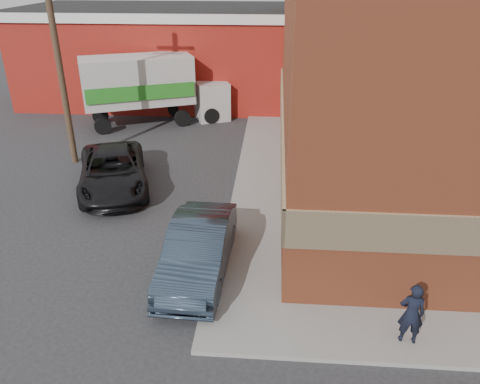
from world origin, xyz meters
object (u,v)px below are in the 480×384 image
(box_truck, at_px, (152,85))
(man, at_px, (412,314))
(brick_building, at_px, (474,58))
(sedan, at_px, (198,249))
(suv_a, at_px, (113,171))
(warehouse, at_px, (161,53))
(utility_pole, at_px, (57,50))

(box_truck, bearing_deg, man, -81.46)
(brick_building, height_order, sedan, brick_building)
(suv_a, bearing_deg, warehouse, 76.11)
(utility_pole, bearing_deg, box_truck, 69.22)
(utility_pole, xyz_separation_m, man, (11.82, -10.09, -3.85))
(brick_building, distance_m, sedan, 12.68)
(man, bearing_deg, utility_pole, -35.16)
(brick_building, distance_m, box_truck, 15.19)
(brick_building, relative_size, sedan, 3.99)
(brick_building, relative_size, suv_a, 3.45)
(suv_a, relative_size, box_truck, 0.70)
(suv_a, bearing_deg, box_truck, 74.53)
(sedan, relative_size, suv_a, 0.86)
(utility_pole, distance_m, suv_a, 5.40)
(brick_building, relative_size, man, 11.82)
(warehouse, height_order, box_truck, warehouse)
(box_truck, bearing_deg, warehouse, 74.11)
(sedan, bearing_deg, suv_a, 130.49)
(warehouse, relative_size, sedan, 3.57)
(utility_pole, bearing_deg, brick_building, -0.02)
(utility_pole, distance_m, man, 16.01)
(utility_pole, bearing_deg, warehouse, 82.23)
(utility_pole, xyz_separation_m, box_truck, (2.16, 5.69, -2.67))
(warehouse, bearing_deg, brick_building, -37.20)
(man, distance_m, sedan, 5.66)
(suv_a, bearing_deg, brick_building, -7.90)
(suv_a, bearing_deg, utility_pole, 117.36)
(man, xyz_separation_m, box_truck, (-9.66, 15.78, 1.18))
(box_truck, bearing_deg, utility_pole, -133.73)
(man, xyz_separation_m, sedan, (-5.12, 2.40, -0.14))
(brick_building, height_order, utility_pole, brick_building)
(man, height_order, box_truck, box_truck)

